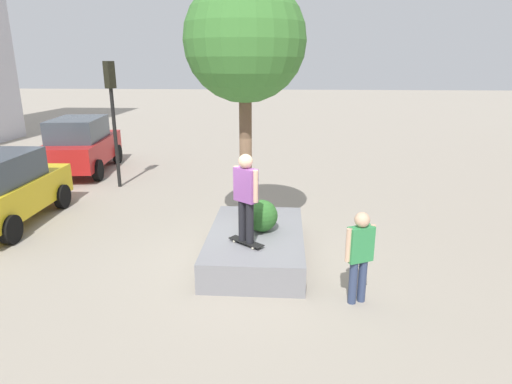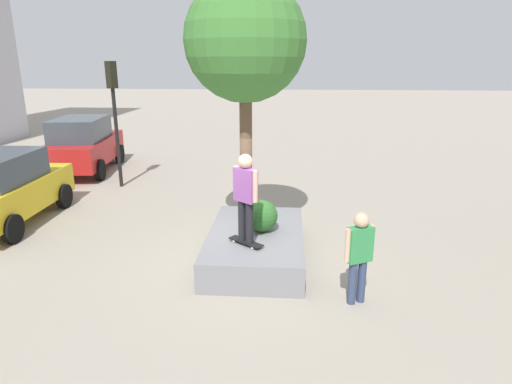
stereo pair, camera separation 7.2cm
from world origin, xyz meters
name	(u,v)px [view 1 (the left image)]	position (x,y,z in m)	size (l,w,h in m)	color
ground_plane	(247,259)	(0.00, 0.00, 0.00)	(120.00, 120.00, 0.00)	#9E9384
planter_ledge	(256,245)	(0.13, -0.20, 0.30)	(3.38, 2.03, 0.60)	gray
plaza_tree	(245,42)	(1.01, 0.10, 4.53)	(2.60, 2.60, 5.26)	brown
boxwood_shrub	(262,216)	(0.19, -0.31, 0.95)	(0.69, 0.69, 0.69)	#2D6628
skateboard	(246,242)	(-0.57, -0.04, 0.66)	(0.66, 0.76, 0.07)	black
skateboarder	(246,192)	(-0.57, -0.04, 1.71)	(0.45, 0.50, 1.78)	black
taxi_cab	(2,189)	(1.75, 6.51, 0.97)	(4.15, 2.02, 1.91)	gold
sedan_parked	(81,145)	(7.45, 7.03, 1.07)	(4.73, 2.57, 2.10)	#B21E1E
traffic_light_corner	(112,103)	(5.48, 4.88, 2.85)	(0.36, 0.37, 4.16)	black
bystander_watching	(360,251)	(-1.60, -2.11, 0.98)	(0.37, 0.53, 1.70)	navy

